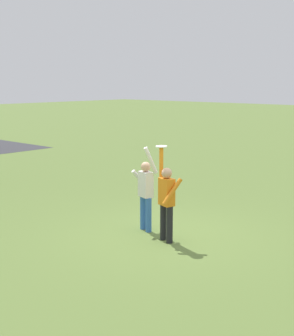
% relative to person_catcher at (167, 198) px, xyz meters
% --- Properties ---
extents(ground_plane, '(120.00, 120.00, 0.00)m').
position_rel_person_catcher_xyz_m(ground_plane, '(0.27, 0.32, -0.98)').
color(ground_plane, olive).
extents(person_catcher, '(0.48, 0.59, 2.08)m').
position_rel_person_catcher_xyz_m(person_catcher, '(0.00, 0.00, 0.00)').
color(person_catcher, black).
rests_on(person_catcher, ground_plane).
extents(person_defender, '(0.55, 0.63, 2.04)m').
position_rel_person_catcher_xyz_m(person_defender, '(0.28, 0.86, -0.00)').
color(person_defender, '#3366B7').
rests_on(person_defender, ground_plane).
extents(frisbee_disc, '(0.25, 0.25, 0.02)m').
position_rel_person_catcher_xyz_m(frisbee_disc, '(0.07, 0.21, 1.11)').
color(frisbee_disc, white).
rests_on(frisbee_disc, person_catcher).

